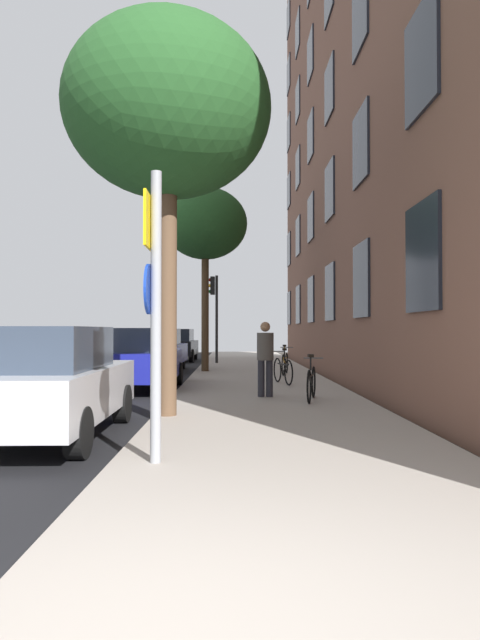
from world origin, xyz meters
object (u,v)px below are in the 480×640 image
Objects in this scene: car_3 at (176,345)px; bicycle_0 at (311,382)px; traffic_light at (214,303)px; pedestrian_0 at (265,354)px; car_1 at (140,358)px; tree_near at (168,111)px; tree_far at (205,225)px; car_0 at (45,381)px; bicycle_2 at (285,363)px; bicycle_1 at (283,370)px; car_2 at (157,350)px; sign_post at (154,297)px.

bicycle_0 is at bearing -74.52° from car_3.
pedestrian_0 is at bearing -82.78° from traffic_light.
tree_near is at bearing -75.06° from car_1.
tree_far reaches higher than car_0.
pedestrian_0 is 0.41× the size of car_3.
bicycle_0 is at bearing 34.14° from tree_near.
tree_near reaches higher than bicycle_2.
traffic_light is 0.95× the size of car_0.
car_1 is 1.00× the size of car_3.
bicycle_1 is (2.35, -4.59, -4.85)m from tree_far.
bicycle_0 is 0.93× the size of bicycle_2.
bicycle_1 is 3.84m from car_1.
pedestrian_0 is (-1.00, -5.93, 0.55)m from bicycle_2.
pedestrian_0 is 9.34m from car_2.
traffic_light is at bearing 87.90° from tree_far.
bicycle_0 is 0.40× the size of car_1.
traffic_light is 5.34m from tree_far.
sign_post is at bearing -102.39° from bicycle_2.
car_2 is 1.10× the size of car_3.
bicycle_1 is (2.49, 5.39, -4.88)m from tree_near.
car_0 is (-1.84, 1.87, -1.11)m from sign_post.
pedestrian_0 is at bearing 54.13° from tree_near.
bicycle_0 is 6.61m from bicycle_2.
bicycle_0 is at bearing -85.71° from bicycle_1.
car_0 is (-4.34, -3.31, 0.34)m from bicycle_0.
bicycle_2 is 0.39× the size of car_2.
car_0 is at bearing -137.69° from tree_near.
bicycle_0 is (2.50, 5.18, -1.45)m from sign_post.
bicycle_1 is at bearing 59.19° from car_0.
tree_far is at bearing 74.14° from car_1.
tree_far reaches higher than sign_post.
tree_far is 8.76m from pedestrian_0.
sign_post is at bearing -84.67° from car_3.
car_2 is at bearing 112.59° from pedestrian_0.
car_1 reaches higher than bicycle_0.
car_0 is 19.56m from car_3.
sign_post reaches higher than car_2.
traffic_light is 2.26× the size of bicycle_2.
car_0 is at bearing 134.57° from sign_post.
car_1 is at bearing -172.79° from bicycle_1.
tree_near reaches higher than car_3.
tree_near is at bearing -90.76° from tree_far.
traffic_light is 0.98× the size of car_1.
car_0 is at bearing -92.51° from car_1.
car_3 is at bearing 95.51° from tree_near.
bicycle_2 is at bearing 80.42° from pedestrian_0.
bicycle_0 is 0.97× the size of bicycle_1.
traffic_light is 7.05m from bicycle_2.
bicycle_2 is at bearing -29.09° from tree_far.
tree_near reaches higher than bicycle_1.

